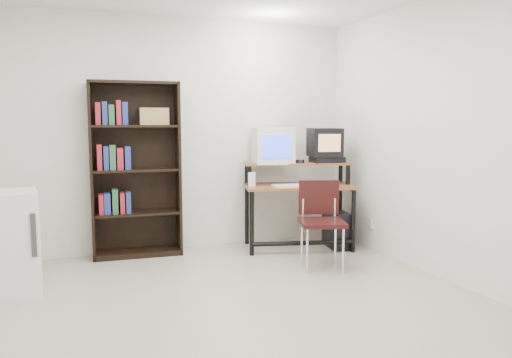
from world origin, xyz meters
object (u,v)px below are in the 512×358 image
object	(u,v)px
pc_tower	(336,229)
school_chair	(321,214)
crt_monitor	(273,146)
mini_fridge	(5,244)
computer_desk	(298,188)
bookshelf	(135,168)
crt_tv	(325,142)

from	to	relation	value
pc_tower	school_chair	bearing A→B (deg)	-120.68
pc_tower	school_chair	world-z (taller)	school_chair
crt_monitor	mini_fridge	world-z (taller)	crt_monitor
computer_desk	bookshelf	bearing A→B (deg)	-176.46
computer_desk	crt_monitor	world-z (taller)	crt_monitor
school_chair	mini_fridge	xyz separation A→B (m)	(-2.85, 0.17, -0.09)
computer_desk	school_chair	world-z (taller)	computer_desk
computer_desk	crt_tv	distance (m)	0.62
pc_tower	computer_desk	bearing A→B (deg)	172.19
pc_tower	bookshelf	world-z (taller)	bookshelf
crt_monitor	crt_tv	size ratio (longest dim) A/B	1.27
mini_fridge	pc_tower	bearing A→B (deg)	2.52
pc_tower	bookshelf	bearing A→B (deg)	178.07
computer_desk	bookshelf	world-z (taller)	bookshelf
bookshelf	school_chair	bearing A→B (deg)	-29.79
pc_tower	crt_tv	bearing A→B (deg)	133.69
pc_tower	bookshelf	size ratio (longest dim) A/B	0.24
computer_desk	crt_tv	bearing A→B (deg)	14.22
pc_tower	crt_monitor	bearing A→B (deg)	164.09
mini_fridge	bookshelf	bearing A→B (deg)	32.89
computer_desk	crt_tv	size ratio (longest dim) A/B	3.32
crt_tv	mini_fridge	xyz separation A→B (m)	(-3.31, -0.60, -0.77)
school_chair	crt_tv	bearing A→B (deg)	77.02
pc_tower	mini_fridge	size ratio (longest dim) A/B	0.51
crt_tv	pc_tower	world-z (taller)	crt_tv
crt_monitor	crt_tv	distance (m)	0.61
computer_desk	crt_monitor	xyz separation A→B (m)	(-0.24, 0.19, 0.49)
crt_tv	mini_fridge	bearing A→B (deg)	-159.57
computer_desk	bookshelf	xyz separation A→B (m)	(-1.78, 0.34, 0.27)
crt_monitor	crt_tv	world-z (taller)	crt_monitor
computer_desk	bookshelf	size ratio (longest dim) A/B	0.71
computer_desk	school_chair	size ratio (longest dim) A/B	1.55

